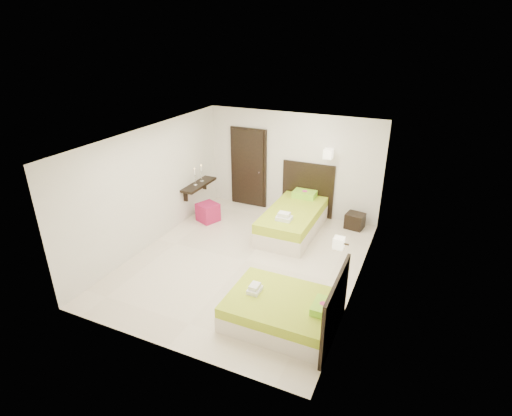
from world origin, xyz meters
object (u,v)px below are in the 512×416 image
at_px(bed_single, 294,218).
at_px(bed_double, 286,310).
at_px(nightstand, 355,221).
at_px(ottoman, 208,212).

distance_m(bed_single, bed_double, 3.35).
bearing_deg(nightstand, bed_double, -86.24).
bearing_deg(bed_single, nightstand, 29.51).
bearing_deg(nightstand, ottoman, -153.84).
xyz_separation_m(bed_single, nightstand, (1.30, 0.73, -0.15)).
height_order(bed_double, ottoman, bed_double).
bearing_deg(ottoman, nightstand, 17.83).
bearing_deg(bed_double, ottoman, 137.90).
xyz_separation_m(bed_double, nightstand, (0.31, 3.93, -0.07)).
relative_size(bed_single, bed_double, 1.27).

